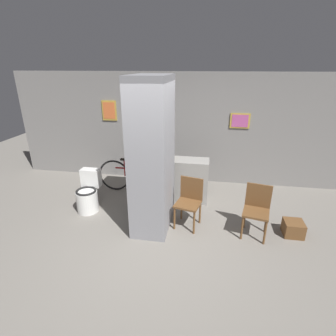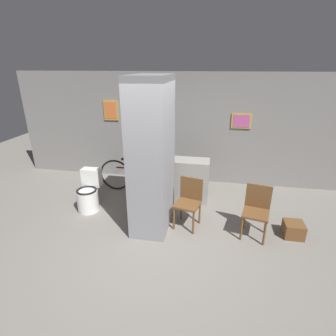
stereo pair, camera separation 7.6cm
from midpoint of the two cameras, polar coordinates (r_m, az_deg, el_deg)
name	(u,v)px [view 2 (the right image)]	position (r m, az deg, el deg)	size (l,w,h in m)	color
ground_plane	(151,241)	(4.53, -3.24, -15.57)	(14.00, 14.00, 0.00)	slate
wall_back	(176,129)	(6.36, 2.05, 8.54)	(8.00, 0.09, 2.60)	gray
pillar_center	(152,156)	(4.40, -3.02, 2.54)	(0.63, 1.08, 2.60)	gray
counter_shelf	(181,180)	(5.58, 3.15, -2.55)	(1.18, 0.44, 0.92)	gray
toilet	(89,194)	(5.47, -16.49, -5.46)	(0.42, 0.58, 0.79)	white
chair_near_pillar	(189,200)	(4.70, 5.03, -6.96)	(0.50, 0.50, 0.88)	brown
chair_by_doorway	(256,209)	(4.67, 19.15, -8.38)	(0.49, 0.49, 0.88)	brown
bicycle	(137,176)	(5.99, -6.47, -1.73)	(1.75, 0.42, 0.79)	black
bottle_tall	(172,153)	(5.46, 1.24, 3.27)	(0.08, 0.08, 0.28)	olive
floor_crate	(293,230)	(5.05, 26.03, -11.94)	(0.32, 0.32, 0.26)	brown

